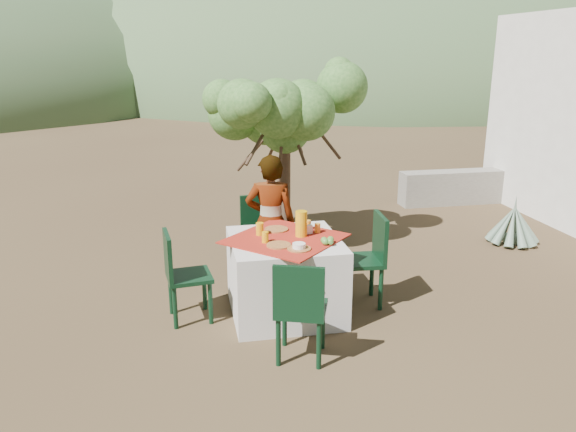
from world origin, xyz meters
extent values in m
plane|color=#3E2B1C|center=(0.00, 0.00, 0.00)|extent=(160.00, 160.00, 0.00)
cube|color=white|center=(-0.30, -0.06, 0.38)|extent=(1.02, 1.02, 0.75)
cube|color=#A51918|center=(-0.30, -0.06, 0.76)|extent=(1.30, 1.30, 0.01)
cylinder|color=black|center=(-0.53, 0.70, 0.22)|extent=(0.04, 0.04, 0.45)
cylinder|color=black|center=(-0.20, 0.73, 0.22)|extent=(0.04, 0.04, 0.45)
cylinder|color=black|center=(-0.56, 1.04, 0.22)|extent=(0.04, 0.04, 0.45)
cylinder|color=black|center=(-0.22, 1.06, 0.22)|extent=(0.04, 0.04, 0.45)
cube|color=black|center=(-0.38, 0.88, 0.45)|extent=(0.45, 0.45, 0.04)
cube|color=black|center=(-0.39, 1.07, 0.69)|extent=(0.42, 0.07, 0.44)
cylinder|color=black|center=(-0.12, -0.80, 0.22)|extent=(0.04, 0.04, 0.43)
cylinder|color=black|center=(-0.43, -0.69, 0.22)|extent=(0.04, 0.04, 0.43)
cylinder|color=black|center=(-0.23, -1.11, 0.22)|extent=(0.04, 0.04, 0.43)
cylinder|color=black|center=(-0.53, -1.00, 0.22)|extent=(0.04, 0.04, 0.43)
cube|color=black|center=(-0.33, -0.90, 0.43)|extent=(0.51, 0.51, 0.04)
cube|color=black|center=(-0.39, -1.07, 0.66)|extent=(0.39, 0.17, 0.42)
cylinder|color=black|center=(-1.02, -0.16, 0.21)|extent=(0.04, 0.04, 0.43)
cylinder|color=black|center=(-1.06, 0.16, 0.21)|extent=(0.04, 0.04, 0.43)
cylinder|color=black|center=(-1.34, -0.20, 0.21)|extent=(0.04, 0.04, 0.43)
cylinder|color=black|center=(-1.38, 0.12, 0.21)|extent=(0.04, 0.04, 0.43)
cube|color=black|center=(-1.20, -0.02, 0.43)|extent=(0.45, 0.45, 0.04)
cube|color=black|center=(-1.38, -0.04, 0.66)|extent=(0.09, 0.40, 0.42)
cylinder|color=black|center=(0.31, 0.18, 0.23)|extent=(0.04, 0.04, 0.45)
cylinder|color=black|center=(0.28, -0.16, 0.23)|extent=(0.04, 0.04, 0.45)
cylinder|color=black|center=(0.65, 0.16, 0.23)|extent=(0.04, 0.04, 0.45)
cylinder|color=black|center=(0.62, -0.19, 0.23)|extent=(0.04, 0.04, 0.45)
cube|color=black|center=(0.47, 0.00, 0.45)|extent=(0.46, 0.46, 0.04)
cube|color=black|center=(0.66, -0.02, 0.70)|extent=(0.07, 0.43, 0.44)
imported|color=#8C6651|center=(-0.33, 0.61, 0.72)|extent=(0.58, 0.44, 1.44)
cylinder|color=#4A3325|center=(0.05, 1.79, 0.77)|extent=(0.13, 0.13, 1.54)
sphere|color=#2C5B21|center=(0.05, 1.79, 1.54)|extent=(0.66, 0.66, 0.66)
sphere|color=#2C5B21|center=(0.66, 1.79, 1.71)|extent=(0.62, 0.62, 0.62)
sphere|color=#2C5B21|center=(-0.50, 1.90, 1.65)|extent=(0.57, 0.57, 0.57)
sphere|color=#2C5B21|center=(0.17, 2.40, 1.76)|extent=(0.60, 0.60, 0.60)
sphere|color=#2C5B21|center=(0.11, 1.24, 1.60)|extent=(0.53, 0.53, 0.53)
sphere|color=slate|center=(3.03, 1.39, 0.04)|extent=(0.22, 0.22, 0.22)
cone|color=slate|center=(3.03, 1.39, 0.33)|extent=(0.12, 0.12, 0.64)
cone|color=slate|center=(3.17, 1.33, 0.26)|extent=(0.38, 0.23, 0.55)
cone|color=slate|center=(3.17, 1.42, 0.26)|extent=(0.39, 0.19, 0.55)
cone|color=slate|center=(3.13, 1.50, 0.26)|extent=(0.31, 0.34, 0.56)
cone|color=slate|center=(3.04, 1.53, 0.26)|extent=(0.14, 0.39, 0.54)
cone|color=slate|center=(2.96, 1.51, 0.26)|extent=(0.27, 0.36, 0.56)
cone|color=slate|center=(2.90, 1.44, 0.26)|extent=(0.38, 0.23, 0.55)
cone|color=slate|center=(2.89, 1.35, 0.26)|extent=(0.39, 0.19, 0.55)
cone|color=slate|center=(2.94, 1.27, 0.26)|extent=(0.31, 0.34, 0.56)
cone|color=slate|center=(3.02, 1.24, 0.26)|extent=(0.14, 0.39, 0.54)
cone|color=slate|center=(3.11, 1.26, 0.26)|extent=(0.27, 0.36, 0.56)
cube|color=gray|center=(3.60, 3.40, 0.28)|extent=(2.60, 0.35, 0.55)
ellipsoid|color=#32502D|center=(12.00, 36.00, 0.00)|extent=(48.00, 48.00, 20.00)
ellipsoid|color=slate|center=(-4.00, 52.00, 0.00)|extent=(60.00, 60.00, 24.00)
ellipsoid|color=slate|center=(28.00, 46.00, 0.00)|extent=(36.00, 36.00, 14.00)
cylinder|color=brown|center=(-0.34, 0.20, 0.77)|extent=(0.23, 0.23, 0.01)
cylinder|color=brown|center=(-0.40, -0.27, 0.77)|extent=(0.22, 0.22, 0.01)
cylinder|color=#EEA70F|center=(-0.52, 0.07, 0.82)|extent=(0.07, 0.07, 0.12)
cylinder|color=#EEA70F|center=(-0.50, -0.15, 0.81)|extent=(0.06, 0.06, 0.10)
cylinder|color=#EEA70F|center=(-0.14, -0.03, 0.88)|extent=(0.11, 0.11, 0.24)
cylinder|color=brown|center=(-0.24, -0.39, 0.77)|extent=(0.22, 0.22, 0.01)
cylinder|color=white|center=(-0.24, -0.39, 0.80)|extent=(0.12, 0.12, 0.04)
cylinder|color=orange|center=(0.04, 0.04, 0.81)|extent=(0.06, 0.06, 0.09)
cylinder|color=orange|center=(-0.03, 0.16, 0.81)|extent=(0.06, 0.06, 0.09)
cube|color=white|center=(-0.05, 0.03, 0.80)|extent=(0.07, 0.05, 0.09)
sphere|color=#518E33|center=(0.02, -0.28, 0.79)|extent=(0.06, 0.06, 0.06)
sphere|color=#518E33|center=(0.08, -0.27, 0.79)|extent=(0.06, 0.06, 0.06)
sphere|color=#518E33|center=(0.06, -0.33, 0.79)|extent=(0.06, 0.06, 0.06)
sphere|color=#518E33|center=(0.02, -0.33, 0.79)|extent=(0.06, 0.06, 0.06)
camera|label=1|loc=(-1.23, -4.96, 2.44)|focal=35.00mm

